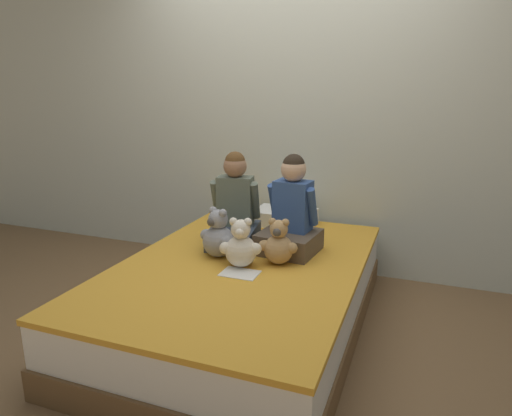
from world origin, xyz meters
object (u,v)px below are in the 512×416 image
object	(u,v)px
teddy_bear_held_by_left_child	(218,236)
teddy_bear_held_by_right_child	(278,245)
bed	(243,295)
child_on_left	(235,209)
teddy_bear_between_children	(241,246)
sign_card	(240,273)
pillow_at_headboard	(285,217)
child_on_right	(291,215)

from	to	relation	value
teddy_bear_held_by_left_child	teddy_bear_held_by_right_child	xyz separation A→B (m)	(0.38, 0.02, -0.01)
bed	child_on_left	world-z (taller)	child_on_left
teddy_bear_held_by_left_child	teddy_bear_between_children	world-z (taller)	teddy_bear_held_by_left_child
bed	teddy_bear_held_by_left_child	xyz separation A→B (m)	(-0.18, 0.04, 0.34)
sign_card	teddy_bear_held_by_left_child	bearing A→B (deg)	138.31
child_on_left	teddy_bear_held_by_right_child	world-z (taller)	child_on_left
child_on_left	pillow_at_headboard	world-z (taller)	child_on_left
bed	teddy_bear_held_by_right_child	xyz separation A→B (m)	(0.20, 0.06, 0.33)
teddy_bear_held_by_right_child	teddy_bear_between_children	xyz separation A→B (m)	(-0.19, -0.12, 0.01)
bed	sign_card	bearing A→B (deg)	-72.86
bed	pillow_at_headboard	world-z (taller)	pillow_at_headboard
child_on_right	teddy_bear_between_children	distance (m)	0.43
child_on_left	sign_card	bearing A→B (deg)	-72.64
child_on_left	child_on_right	size ratio (longest dim) A/B	0.99
teddy_bear_held_by_left_child	teddy_bear_held_by_right_child	size ratio (longest dim) A/B	1.12
child_on_left	teddy_bear_held_by_right_child	xyz separation A→B (m)	(0.39, -0.25, -0.12)
child_on_right	teddy_bear_held_by_left_child	world-z (taller)	child_on_right
teddy_bear_held_by_right_child	teddy_bear_between_children	bearing A→B (deg)	-153.59
teddy_bear_between_children	sign_card	bearing A→B (deg)	-85.87
pillow_at_headboard	teddy_bear_held_by_right_child	bearing A→B (deg)	-75.40
teddy_bear_held_by_right_child	pillow_at_headboard	size ratio (longest dim) A/B	0.62
pillow_at_headboard	child_on_left	bearing A→B (deg)	-108.70
child_on_left	sign_card	size ratio (longest dim) A/B	2.91
pillow_at_headboard	sign_card	bearing A→B (deg)	-87.08
bed	teddy_bear_between_children	xyz separation A→B (m)	(0.01, -0.06, 0.34)
child_on_right	teddy_bear_between_children	bearing A→B (deg)	-111.62
teddy_bear_held_by_right_child	pillow_at_headboard	xyz separation A→B (m)	(-0.20, 0.78, -0.06)
child_on_left	teddy_bear_between_children	size ratio (longest dim) A/B	2.09
teddy_bear_held_by_right_child	sign_card	bearing A→B (deg)	-130.13
teddy_bear_between_children	child_on_left	bearing A→B (deg)	102.61
child_on_right	teddy_bear_held_by_left_child	distance (m)	0.48
child_on_left	teddy_bear_held_by_left_child	xyz separation A→B (m)	(0.00, -0.27, -0.10)
child_on_right	teddy_bear_held_by_right_child	world-z (taller)	child_on_right
child_on_right	teddy_bear_held_by_right_child	bearing A→B (deg)	-84.27
child_on_right	teddy_bear_held_by_left_child	size ratio (longest dim) A/B	2.00
teddy_bear_held_by_left_child	child_on_right	bearing A→B (deg)	57.38
teddy_bear_held_by_right_child	sign_card	world-z (taller)	teddy_bear_held_by_right_child
teddy_bear_held_by_right_child	teddy_bear_held_by_left_child	bearing A→B (deg)	177.14
teddy_bear_held_by_left_child	sign_card	bearing A→B (deg)	-18.59
child_on_right	pillow_at_headboard	world-z (taller)	child_on_right
teddy_bear_held_by_right_child	sign_card	size ratio (longest dim) A/B	1.32
teddy_bear_held_by_right_child	teddy_bear_between_children	world-z (taller)	teddy_bear_between_children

